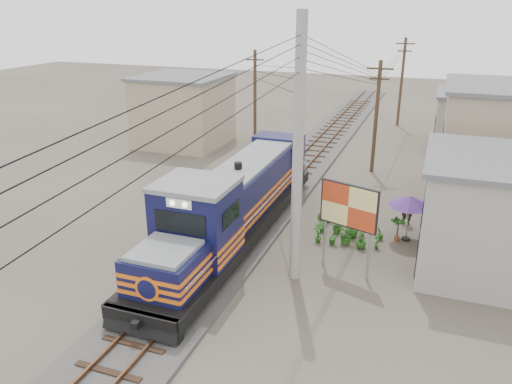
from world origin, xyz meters
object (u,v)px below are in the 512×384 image
at_px(locomotive, 234,206).
at_px(market_umbrella, 410,201).
at_px(vendor, 407,210).
at_px(billboard, 349,208).

height_order(locomotive, market_umbrella, locomotive).
bearing_deg(market_umbrella, vendor, 94.47).
xyz_separation_m(billboard, market_umbrella, (2.10, 3.88, -0.87)).
bearing_deg(locomotive, vendor, 31.95).
bearing_deg(market_umbrella, locomotive, -159.65).
xyz_separation_m(locomotive, billboard, (5.28, -1.14, 1.07)).
bearing_deg(vendor, billboard, 70.23).
bearing_deg(billboard, locomotive, -173.61).
bearing_deg(market_umbrella, billboard, -118.42).
distance_m(locomotive, billboard, 5.51).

